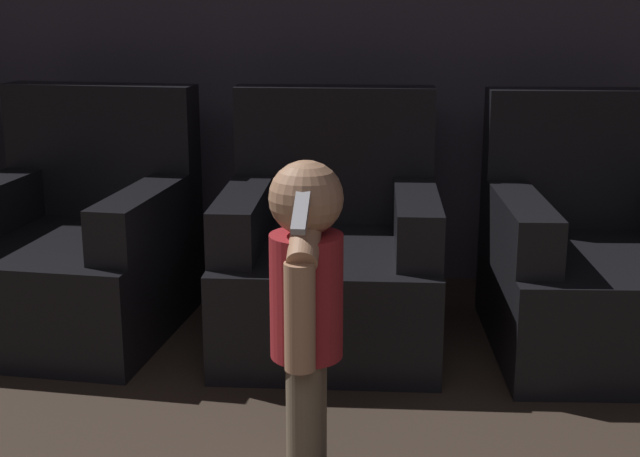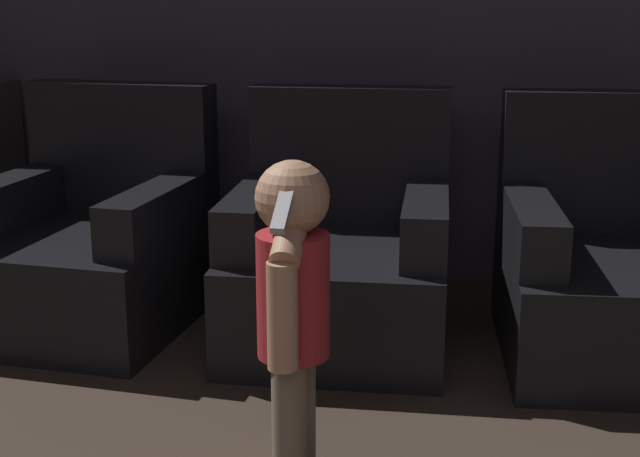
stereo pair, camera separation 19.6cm
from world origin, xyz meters
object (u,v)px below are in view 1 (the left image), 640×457
(armchair_left, at_px, (76,251))
(armchair_right, at_px, (601,266))
(person_toddler, at_px, (306,297))
(armchair_middle, at_px, (330,258))

(armchair_left, relative_size, armchair_right, 1.01)
(armchair_left, distance_m, armchair_right, 2.05)
(armchair_left, relative_size, person_toddler, 1.10)
(person_toddler, bearing_deg, armchair_left, -134.32)
(armchair_left, xyz_separation_m, armchair_right, (2.05, 0.00, 0.00))
(armchair_left, bearing_deg, person_toddler, -40.88)
(armchair_left, height_order, armchair_right, same)
(armchair_left, distance_m, armchair_middle, 1.02)
(armchair_middle, xyz_separation_m, person_toddler, (0.03, -1.08, 0.21))
(armchair_left, xyz_separation_m, armchair_middle, (1.02, 0.00, 0.00))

